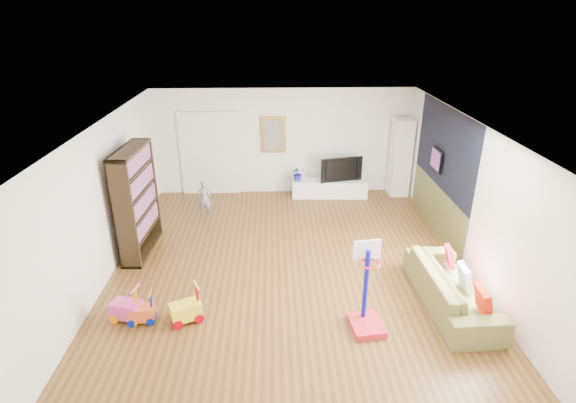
{
  "coord_description": "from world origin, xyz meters",
  "views": [
    {
      "loc": [
        -0.26,
        -7.3,
        4.49
      ],
      "look_at": [
        0.0,
        0.4,
        1.15
      ],
      "focal_mm": 28.0,
      "sensor_mm": 36.0,
      "label": 1
    }
  ],
  "objects_px": {
    "media_console": "(329,188)",
    "bookshelf": "(137,202)",
    "basketball_hoop": "(369,289)",
    "sofa": "(452,288)"
  },
  "relations": [
    {
      "from": "media_console",
      "to": "bookshelf",
      "type": "distance_m",
      "value": 4.95
    },
    {
      "from": "bookshelf",
      "to": "basketball_hoop",
      "type": "distance_m",
      "value": 4.76
    },
    {
      "from": "bookshelf",
      "to": "sofa",
      "type": "relative_size",
      "value": 0.95
    },
    {
      "from": "sofa",
      "to": "basketball_hoop",
      "type": "distance_m",
      "value": 1.62
    },
    {
      "from": "bookshelf",
      "to": "sofa",
      "type": "distance_m",
      "value": 5.89
    },
    {
      "from": "bookshelf",
      "to": "sofa",
      "type": "height_order",
      "value": "bookshelf"
    },
    {
      "from": "bookshelf",
      "to": "basketball_hoop",
      "type": "bearing_deg",
      "value": -29.31
    },
    {
      "from": "media_console",
      "to": "bookshelf",
      "type": "xyz_separation_m",
      "value": [
        -4.07,
        -2.68,
        0.84
      ]
    },
    {
      "from": "sofa",
      "to": "basketball_hoop",
      "type": "height_order",
      "value": "basketball_hoop"
    },
    {
      "from": "bookshelf",
      "to": "basketball_hoop",
      "type": "height_order",
      "value": "bookshelf"
    }
  ]
}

